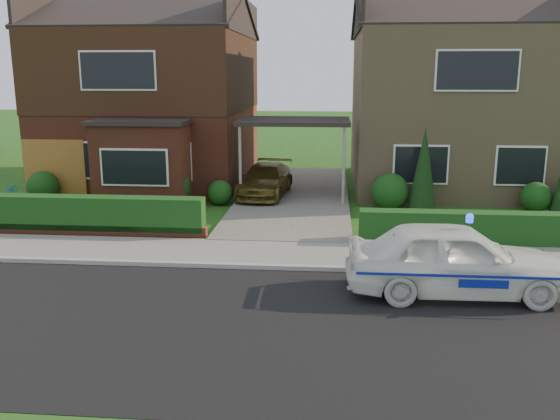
# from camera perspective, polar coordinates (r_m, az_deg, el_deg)

# --- Properties ---
(ground) EXTENTS (120.00, 120.00, 0.00)m
(ground) POSITION_cam_1_polar(r_m,az_deg,el_deg) (10.58, -2.55, -11.08)
(ground) COLOR #184A13
(ground) RESTS_ON ground
(road) EXTENTS (60.00, 6.00, 0.02)m
(road) POSITION_cam_1_polar(r_m,az_deg,el_deg) (10.58, -2.55, -11.08)
(road) COLOR black
(road) RESTS_ON ground
(kerb) EXTENTS (60.00, 0.16, 0.12)m
(kerb) POSITION_cam_1_polar(r_m,az_deg,el_deg) (13.38, -0.84, -5.53)
(kerb) COLOR #9E9993
(kerb) RESTS_ON ground
(sidewalk) EXTENTS (60.00, 2.00, 0.10)m
(sidewalk) POSITION_cam_1_polar(r_m,az_deg,el_deg) (14.38, -0.41, -4.24)
(sidewalk) COLOR slate
(sidewalk) RESTS_ON ground
(driveway) EXTENTS (3.80, 12.00, 0.12)m
(driveway) POSITION_cam_1_polar(r_m,az_deg,el_deg) (21.04, 1.36, 1.36)
(driveway) COLOR #666059
(driveway) RESTS_ON ground
(house_left) EXTENTS (7.50, 9.53, 7.25)m
(house_left) POSITION_cam_1_polar(r_m,az_deg,el_deg) (24.52, -12.03, 11.57)
(house_left) COLOR brown
(house_left) RESTS_ON ground
(house_right) EXTENTS (7.50, 8.06, 7.25)m
(house_right) POSITION_cam_1_polar(r_m,az_deg,el_deg) (24.00, 16.12, 10.97)
(house_right) COLOR #977E5C
(house_right) RESTS_ON ground
(carport_link) EXTENTS (3.80, 3.00, 2.77)m
(carport_link) POSITION_cam_1_polar(r_m,az_deg,el_deg) (20.63, 1.40, 8.41)
(carport_link) COLOR black
(carport_link) RESTS_ON ground
(garage_door) EXTENTS (2.20, 0.10, 2.10)m
(garage_door) POSITION_cam_1_polar(r_m,az_deg,el_deg) (21.98, -20.84, 3.63)
(garage_door) COLOR brown
(garage_door) RESTS_ON ground
(dwarf_wall) EXTENTS (7.70, 0.25, 0.36)m
(dwarf_wall) POSITION_cam_1_polar(r_m,az_deg,el_deg) (16.99, -19.88, -1.86)
(dwarf_wall) COLOR brown
(dwarf_wall) RESTS_ON ground
(hedge_left) EXTENTS (7.50, 0.55, 0.90)m
(hedge_left) POSITION_cam_1_polar(r_m,az_deg,el_deg) (17.17, -19.63, -2.31)
(hedge_left) COLOR #113511
(hedge_left) RESTS_ON ground
(hedge_right) EXTENTS (7.50, 0.55, 0.80)m
(hedge_right) POSITION_cam_1_polar(r_m,az_deg,el_deg) (16.17, 21.00, -3.35)
(hedge_right) COLOR #113511
(hedge_right) RESTS_ON ground
(shrub_left_far) EXTENTS (1.08, 1.08, 1.08)m
(shrub_left_far) POSITION_cam_1_polar(r_m,az_deg,el_deg) (21.77, -21.85, 2.10)
(shrub_left_far) COLOR #113511
(shrub_left_far) RESTS_ON ground
(shrub_left_mid) EXTENTS (1.32, 1.32, 1.32)m
(shrub_left_mid) POSITION_cam_1_polar(r_m,az_deg,el_deg) (19.94, -10.51, 2.24)
(shrub_left_mid) COLOR #113511
(shrub_left_mid) RESTS_ON ground
(shrub_left_near) EXTENTS (0.84, 0.84, 0.84)m
(shrub_left_near) POSITION_cam_1_polar(r_m,az_deg,el_deg) (19.91, -5.80, 1.68)
(shrub_left_near) COLOR #113511
(shrub_left_near) RESTS_ON ground
(shrub_right_near) EXTENTS (1.20, 1.20, 1.20)m
(shrub_right_near) POSITION_cam_1_polar(r_m,az_deg,el_deg) (19.42, 10.53, 1.78)
(shrub_right_near) COLOR #113511
(shrub_right_near) RESTS_ON ground
(shrub_right_mid) EXTENTS (0.96, 0.96, 0.96)m
(shrub_right_mid) POSITION_cam_1_polar(r_m,az_deg,el_deg) (20.51, 23.39, 1.16)
(shrub_right_mid) COLOR #113511
(shrub_right_mid) RESTS_ON ground
(conifer_a) EXTENTS (0.90, 0.90, 2.60)m
(conifer_a) POSITION_cam_1_polar(r_m,az_deg,el_deg) (19.23, 13.65, 3.63)
(conifer_a) COLOR black
(conifer_a) RESTS_ON ground
(police_car) EXTENTS (3.95, 4.33, 1.63)m
(police_car) POSITION_cam_1_polar(r_m,az_deg,el_deg) (12.22, 16.55, -4.60)
(police_car) COLOR white
(police_car) RESTS_ON ground
(driveway_car) EXTENTS (1.86, 3.88, 1.09)m
(driveway_car) POSITION_cam_1_polar(r_m,az_deg,el_deg) (20.79, -1.42, 2.91)
(driveway_car) COLOR brown
(driveway_car) RESTS_ON driveway
(potted_plant_a) EXTENTS (0.47, 0.37, 0.80)m
(potted_plant_a) POSITION_cam_1_polar(r_m,az_deg,el_deg) (21.08, -24.36, 1.15)
(potted_plant_a) COLOR gray
(potted_plant_a) RESTS_ON ground
(potted_plant_c) EXTENTS (0.60, 0.60, 0.82)m
(potted_plant_c) POSITION_cam_1_polar(r_m,az_deg,el_deg) (17.06, -14.88, -0.67)
(potted_plant_c) COLOR gray
(potted_plant_c) RESTS_ON ground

